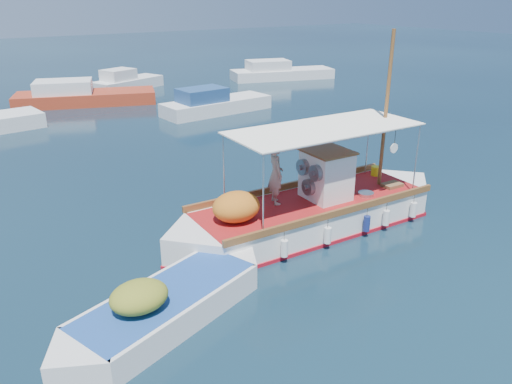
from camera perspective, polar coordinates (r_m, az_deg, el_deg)
ground at (r=15.82m, az=4.57°, el=-4.08°), size 160.00×160.00×0.00m
fishing_caique at (r=15.64m, az=6.22°, el=-2.28°), size 9.98×3.08×6.09m
dinghy at (r=11.68m, az=-10.24°, el=-12.90°), size 5.78×3.04×1.49m
bg_boat_n at (r=35.34m, az=-19.31°, el=10.23°), size 9.26×5.54×1.80m
bg_boat_ne at (r=31.04m, az=-4.84°, el=9.89°), size 7.03×2.73×1.80m
bg_boat_e at (r=43.63m, az=2.68°, el=13.42°), size 8.99×4.90×1.80m
bg_boat_far_n at (r=39.88m, az=-14.63°, el=11.95°), size 5.89×3.89×1.80m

